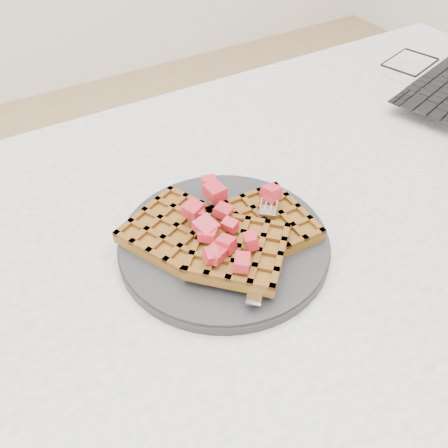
% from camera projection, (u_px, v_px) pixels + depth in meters
% --- Properties ---
extents(table, '(1.20, 0.80, 0.75)m').
position_uv_depth(table, '(319.00, 270.00, 0.73)').
color(table, silver).
rests_on(table, ground).
extents(plate, '(0.26, 0.26, 0.02)m').
position_uv_depth(plate, '(224.00, 243.00, 0.60)').
color(plate, black).
rests_on(plate, table).
extents(waffles, '(0.22, 0.22, 0.03)m').
position_uv_depth(waffles, '(226.00, 234.00, 0.59)').
color(waffles, brown).
rests_on(waffles, plate).
extents(strawberry_pile, '(0.15, 0.15, 0.02)m').
position_uv_depth(strawberry_pile, '(224.00, 215.00, 0.57)').
color(strawberry_pile, maroon).
rests_on(strawberry_pile, waffles).
extents(fork, '(0.14, 0.15, 0.02)m').
position_uv_depth(fork, '(264.00, 241.00, 0.58)').
color(fork, silver).
rests_on(fork, plate).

